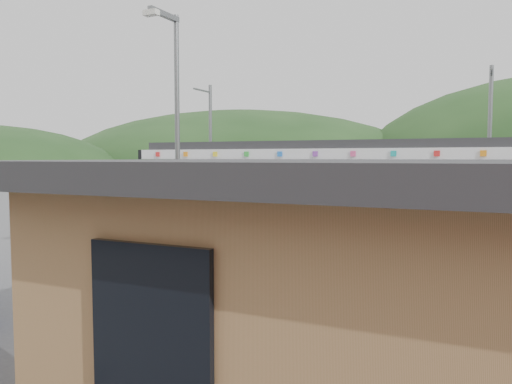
% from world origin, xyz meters
% --- Properties ---
extents(ground, '(120.00, 120.00, 0.00)m').
position_xyz_m(ground, '(0.00, 0.00, 0.00)').
color(ground, '#4C4C4F').
rests_on(ground, ground).
extents(hills, '(146.00, 149.00, 26.00)m').
position_xyz_m(hills, '(6.19, 5.29, 0.00)').
color(hills, '#1E3D19').
rests_on(hills, ground).
extents(platform, '(26.00, 3.20, 0.30)m').
position_xyz_m(platform, '(0.00, 3.30, 0.15)').
color(platform, '#9E9E99').
rests_on(platform, ground).
extents(yellow_line, '(26.00, 0.10, 0.01)m').
position_xyz_m(yellow_line, '(0.00, 2.00, 0.30)').
color(yellow_line, yellow).
rests_on(yellow_line, platform).
extents(train, '(20.44, 3.01, 3.74)m').
position_xyz_m(train, '(1.43, 6.00, 2.06)').
color(train, black).
rests_on(train, ground).
extents(catenary_mast_west, '(0.18, 1.80, 7.00)m').
position_xyz_m(catenary_mast_west, '(-7.00, 8.56, 3.65)').
color(catenary_mast_west, slate).
rests_on(catenary_mast_west, ground).
extents(catenary_mast_east, '(0.18, 1.80, 7.00)m').
position_xyz_m(catenary_mast_east, '(7.00, 8.56, 3.65)').
color(catenary_mast_east, slate).
rests_on(catenary_mast_east, ground).
extents(station_shelter, '(9.20, 6.20, 3.00)m').
position_xyz_m(station_shelter, '(6.00, -9.01, 1.55)').
color(station_shelter, olive).
rests_on(station_shelter, ground).
extents(lamp_post, '(0.35, 1.12, 6.46)m').
position_xyz_m(lamp_post, '(0.05, -5.29, 3.84)').
color(lamp_post, slate).
rests_on(lamp_post, ground).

